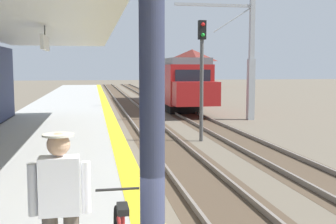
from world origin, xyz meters
The scene contains 8 objects.
station_platform centered at (-2.50, 16.00, 0.45)m, with size 5.00×80.00×0.91m.
track_pair_nearest_platform centered at (1.90, 20.00, 0.05)m, with size 2.34×120.00×0.16m.
track_pair_middle centered at (5.30, 20.00, 0.05)m, with size 2.34×120.00×0.16m.
approaching_train centered at (5.30, 32.71, 2.18)m, with size 2.93×19.60×4.76m.
commuter_person centered at (-1.34, 2.29, 1.84)m, with size 0.59×0.30×1.67m.
rail_signal_post centered at (3.62, 15.61, 3.19)m, with size 0.32×0.34×5.20m.
catenary_pylon_far_side centered at (8.25, 22.39, 3.60)m, with size 5.00×0.40×7.50m.
distant_trackside_house centered at (15.84, 67.73, 3.34)m, with size 6.60×5.28×6.40m.
Camera 1 is at (-1.01, -1.69, 3.18)m, focal length 44.18 mm.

